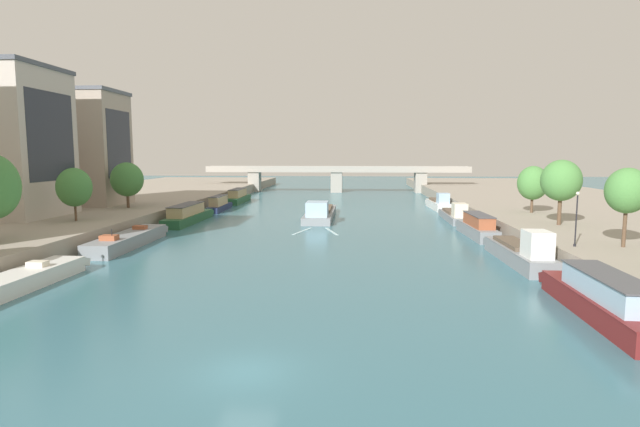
% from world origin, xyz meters
% --- Properties ---
extents(ground_plane, '(400.00, 400.00, 0.00)m').
position_xyz_m(ground_plane, '(0.00, 0.00, 0.00)').
color(ground_plane, '#386B7A').
extents(quay_left, '(36.00, 170.00, 2.08)m').
position_xyz_m(quay_left, '(-38.87, 55.00, 1.04)').
color(quay_left, gray).
rests_on(quay_left, ground).
extents(quay_right, '(36.00, 170.00, 2.08)m').
position_xyz_m(quay_right, '(38.87, 55.00, 1.04)').
color(quay_right, gray).
rests_on(quay_right, ground).
extents(barge_midriver, '(3.99, 20.12, 2.99)m').
position_xyz_m(barge_midriver, '(-0.52, 53.66, 0.87)').
color(barge_midriver, gray).
rests_on(barge_midriver, ground).
extents(wake_behind_barge, '(5.60, 5.87, 0.03)m').
position_xyz_m(wake_behind_barge, '(-0.00, 40.73, 0.01)').
color(wake_behind_barge, '#AAD6E0').
rests_on(wake_behind_barge, ground).
extents(moored_boat_left_downstream, '(3.11, 15.28, 2.30)m').
position_xyz_m(moored_boat_left_downstream, '(-18.90, 11.44, 0.63)').
color(moored_boat_left_downstream, silver).
rests_on(moored_boat_left_downstream, ground).
extents(moored_boat_left_end, '(2.98, 15.28, 2.45)m').
position_xyz_m(moored_boat_left_end, '(-18.72, 29.27, 0.70)').
color(moored_boat_left_end, gray).
rests_on(moored_boat_left_end, ground).
extents(moored_boat_left_near, '(2.82, 15.32, 2.66)m').
position_xyz_m(moored_boat_left_near, '(-18.51, 47.33, 1.11)').
color(moored_boat_left_near, '#235633').
rests_on(moored_boat_left_near, ground).
extents(moored_boat_left_midway, '(2.18, 11.45, 2.57)m').
position_xyz_m(moored_boat_left_midway, '(-18.29, 62.67, 1.07)').
color(moored_boat_left_midway, '#1E284C').
rests_on(moored_boat_left_midway, ground).
extents(moored_boat_left_lone, '(2.50, 13.73, 2.79)m').
position_xyz_m(moored_boat_left_lone, '(-18.31, 76.89, 1.16)').
color(moored_boat_left_lone, '#235633').
rests_on(moored_boat_left_lone, ground).
extents(moored_boat_right_downstream, '(2.90, 13.60, 2.71)m').
position_xyz_m(moored_boat_right_downstream, '(19.13, 8.78, 1.14)').
color(moored_boat_right_downstream, maroon).
rests_on(moored_boat_right_downstream, ground).
extents(moored_boat_right_end, '(2.69, 13.57, 3.49)m').
position_xyz_m(moored_boat_right_end, '(19.04, 23.38, 1.04)').
color(moored_boat_right_end, gray).
rests_on(moored_boat_right_end, ground).
extents(moored_boat_right_second, '(2.60, 11.96, 2.70)m').
position_xyz_m(moored_boat_right_second, '(18.81, 38.00, 1.13)').
color(moored_boat_right_second, gray).
rests_on(moored_boat_right_second, ground).
extents(moored_boat_right_gap_after, '(2.59, 13.66, 2.89)m').
position_xyz_m(moored_boat_right_gap_after, '(18.91, 52.06, 0.85)').
color(moored_boat_right_gap_after, gray).
rests_on(moored_boat_right_gap_after, ground).
extents(moored_boat_right_lone, '(2.89, 12.20, 3.05)m').
position_xyz_m(moored_boat_right_lone, '(19.23, 67.80, 0.95)').
color(moored_boat_right_lone, silver).
rests_on(moored_boat_right_lone, ground).
extents(tree_left_nearest, '(3.77, 3.77, 5.93)m').
position_xyz_m(tree_left_nearest, '(-26.48, 33.04, 5.84)').
color(tree_left_nearest, brown).
rests_on(tree_left_nearest, quay_left).
extents(tree_left_third, '(4.43, 4.43, 6.31)m').
position_xyz_m(tree_left_third, '(-26.93, 47.09, 6.01)').
color(tree_left_third, brown).
rests_on(tree_left_third, quay_left).
extents(tree_right_nearest, '(3.26, 3.26, 6.36)m').
position_xyz_m(tree_right_nearest, '(26.23, 20.69, 6.60)').
color(tree_right_nearest, brown).
rests_on(tree_right_nearest, quay_right).
extents(tree_right_end_of_row, '(4.08, 4.08, 6.85)m').
position_xyz_m(tree_right_end_of_row, '(26.19, 33.53, 6.76)').
color(tree_right_end_of_row, brown).
rests_on(tree_right_end_of_row, quay_right).
extents(tree_right_past_mid, '(3.79, 3.79, 5.95)m').
position_xyz_m(tree_right_past_mid, '(27.22, 44.93, 5.86)').
color(tree_right_past_mid, brown).
rests_on(tree_right_past_mid, quay_right).
extents(lamppost_right_bank, '(0.28, 0.28, 4.44)m').
position_xyz_m(lamppost_right_bank, '(22.47, 20.72, 4.52)').
color(lamppost_right_bank, black).
rests_on(lamppost_right_bank, quay_right).
extents(building_left_middle, '(11.17, 11.61, 17.75)m').
position_xyz_m(building_left_middle, '(-36.25, 36.39, 10.97)').
color(building_left_middle, '#BCB2A8').
rests_on(building_left_middle, quay_left).
extents(building_left_tall, '(13.40, 9.36, 16.67)m').
position_xyz_m(building_left_tall, '(-36.25, 51.12, 10.43)').
color(building_left_tall, '#A89989').
rests_on(building_left_tall, quay_left).
extents(bridge_far, '(65.73, 4.40, 6.54)m').
position_xyz_m(bridge_far, '(0.00, 105.92, 4.22)').
color(bridge_far, '#9E998E').
rests_on(bridge_far, ground).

